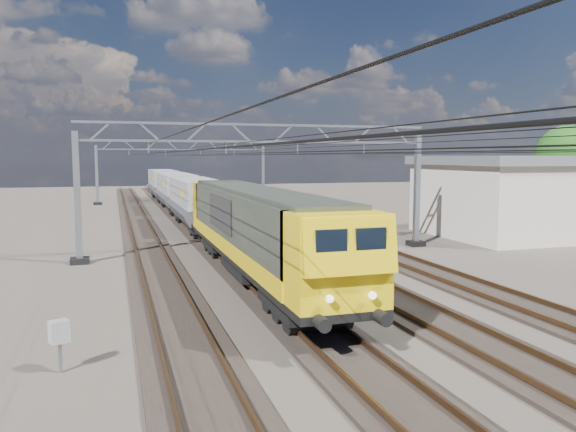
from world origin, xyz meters
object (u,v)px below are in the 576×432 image
object	(u,v)px
locomotive	(255,227)
industrial_shed	(561,194)
trackside_cabinet	(59,333)
hopper_wagon_lead	(197,199)
hopper_wagon_mid	(176,189)
hopper_wagon_third	(163,182)
catenary_gantry_far	(183,169)
catenary_gantry_mid	(263,183)
tree_far	(572,159)

from	to	relation	value
locomotive	industrial_shed	distance (m)	25.42
trackside_cabinet	industrial_shed	xyz separation A→B (m)	(31.16, 17.05, 1.71)
hopper_wagon_lead	hopper_wagon_mid	distance (m)	14.20
trackside_cabinet	industrial_shed	size ratio (longest dim) A/B	0.07
hopper_wagon_lead	hopper_wagon_third	bearing A→B (deg)	90.00
locomotive	catenary_gantry_far	bearing A→B (deg)	87.30
catenary_gantry_mid	industrial_shed	xyz separation A→B (m)	(22.00, 2.00, -1.18)
hopper_wagon_lead	hopper_wagon_third	world-z (taller)	same
hopper_wagon_lead	hopper_wagon_third	size ratio (longest dim) A/B	1.00
catenary_gantry_far	industrial_shed	world-z (taller)	catenary_gantry_far
tree_far	locomotive	bearing A→B (deg)	-153.45
hopper_wagon_lead	tree_far	world-z (taller)	tree_far
hopper_wagon_third	hopper_wagon_mid	bearing A→B (deg)	-90.00
catenary_gantry_far	hopper_wagon_mid	xyz separation A→B (m)	(-2.00, -10.46, -1.67)
industrial_shed	tree_far	size ratio (longest dim) A/B	2.30
catenary_gantry_mid	hopper_wagon_mid	world-z (taller)	catenary_gantry_mid
industrial_shed	tree_far	distance (m)	11.65
hopper_wagon_lead	tree_far	xyz separation A→B (m)	(32.32, -1.55, 2.92)
hopper_wagon_mid	trackside_cabinet	world-z (taller)	hopper_wagon_mid
hopper_wagon_mid	hopper_wagon_third	world-z (taller)	same
hopper_wagon_mid	industrial_shed	xyz separation A→B (m)	(24.00, -23.54, 0.49)
catenary_gantry_mid	hopper_wagon_third	world-z (taller)	catenary_gantry_mid
trackside_cabinet	tree_far	bearing A→B (deg)	8.19
locomotive	industrial_shed	size ratio (longest dim) A/B	1.13
locomotive	hopper_wagon_third	xyz separation A→B (m)	(-0.00, 46.10, -0.09)
hopper_wagon_lead	trackside_cabinet	distance (m)	27.37
hopper_wagon_mid	hopper_wagon_third	bearing A→B (deg)	90.00
hopper_wagon_mid	catenary_gantry_mid	bearing A→B (deg)	-85.52
hopper_wagon_lead	tree_far	size ratio (longest dim) A/B	1.61
hopper_wagon_third	trackside_cabinet	world-z (taller)	hopper_wagon_third
locomotive	hopper_wagon_mid	size ratio (longest dim) A/B	1.62
hopper_wagon_lead	trackside_cabinet	size ratio (longest dim) A/B	9.75
hopper_wagon_mid	trackside_cabinet	xyz separation A→B (m)	(-7.16, -40.59, -1.21)
catenary_gantry_far	industrial_shed	bearing A→B (deg)	-57.09
hopper_wagon_mid	industrial_shed	world-z (taller)	industrial_shed
locomotive	industrial_shed	world-z (taller)	industrial_shed
catenary_gantry_mid	trackside_cabinet	size ratio (longest dim) A/B	14.93
hopper_wagon_mid	hopper_wagon_third	xyz separation A→B (m)	(0.00, 14.20, 0.00)
catenary_gantry_far	tree_far	world-z (taller)	tree_far
hopper_wagon_mid	hopper_wagon_third	distance (m)	14.20
catenary_gantry_far	hopper_wagon_lead	size ratio (longest dim) A/B	1.53
locomotive	hopper_wagon_lead	distance (m)	17.70
hopper_wagon_lead	industrial_shed	bearing A→B (deg)	-21.26
catenary_gantry_mid	industrial_shed	world-z (taller)	catenary_gantry_mid
catenary_gantry_far	industrial_shed	distance (m)	40.51
trackside_cabinet	tree_far	distance (m)	46.82
industrial_shed	hopper_wagon_third	bearing A→B (deg)	122.45
industrial_shed	tree_far	bearing A→B (deg)	43.12
locomotive	hopper_wagon_mid	distance (m)	31.90
hopper_wagon_third	tree_far	size ratio (longest dim) A/B	1.61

